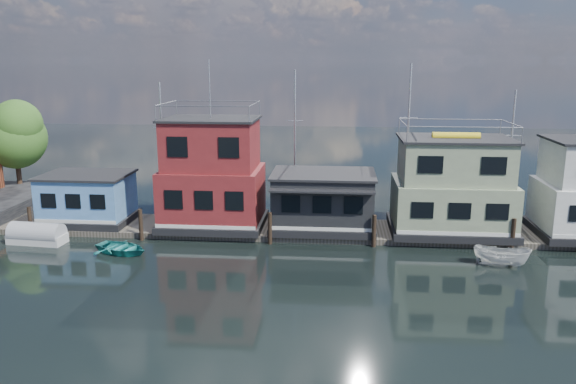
# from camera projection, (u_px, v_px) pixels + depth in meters

# --- Properties ---
(ground) EXTENTS (160.00, 160.00, 0.00)m
(ground) POSITION_uv_depth(u_px,v_px,m) (325.00, 302.00, 28.99)
(ground) COLOR black
(ground) RESTS_ON ground
(dock) EXTENTS (48.00, 5.00, 0.40)m
(dock) POSITION_uv_depth(u_px,v_px,m) (329.00, 230.00, 40.58)
(dock) COLOR #595147
(dock) RESTS_ON ground
(houseboat_blue) EXTENTS (6.40, 4.90, 3.66)m
(houseboat_blue) POSITION_uv_depth(u_px,v_px,m) (88.00, 198.00, 41.68)
(houseboat_blue) COLOR black
(houseboat_blue) RESTS_ON dock
(houseboat_red) EXTENTS (7.40, 5.90, 11.86)m
(houseboat_red) POSITION_uv_depth(u_px,v_px,m) (212.00, 176.00, 40.42)
(houseboat_red) COLOR black
(houseboat_red) RESTS_ON dock
(houseboat_dark) EXTENTS (7.40, 6.10, 4.06)m
(houseboat_dark) POSITION_uv_depth(u_px,v_px,m) (323.00, 201.00, 40.09)
(houseboat_dark) COLOR black
(houseboat_dark) RESTS_ON dock
(houseboat_green) EXTENTS (8.40, 5.90, 7.03)m
(houseboat_green) POSITION_uv_depth(u_px,v_px,m) (452.00, 188.00, 39.07)
(houseboat_green) COLOR black
(houseboat_green) RESTS_ON dock
(pilings) EXTENTS (42.28, 0.28, 2.20)m
(pilings) POSITION_uv_depth(u_px,v_px,m) (324.00, 230.00, 37.68)
(pilings) COLOR #2D2116
(pilings) RESTS_ON ground
(background_masts) EXTENTS (36.40, 0.16, 12.00)m
(background_masts) POSITION_uv_depth(u_px,v_px,m) (392.00, 146.00, 44.76)
(background_masts) COLOR silver
(background_masts) RESTS_ON ground
(dinghy_teal) EXTENTS (4.33, 3.70, 0.76)m
(dinghy_teal) POSITION_uv_depth(u_px,v_px,m) (122.00, 248.00, 36.27)
(dinghy_teal) COLOR teal
(dinghy_teal) RESTS_ON ground
(motorboat) EXTENTS (3.53, 2.07, 1.28)m
(motorboat) POSITION_uv_depth(u_px,v_px,m) (502.00, 256.00, 33.95)
(motorboat) COLOR silver
(motorboat) RESTS_ON ground
(tarp_runabout) EXTENTS (3.95, 1.86, 1.55)m
(tarp_runabout) POSITION_uv_depth(u_px,v_px,m) (37.00, 235.00, 38.26)
(tarp_runabout) COLOR silver
(tarp_runabout) RESTS_ON ground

